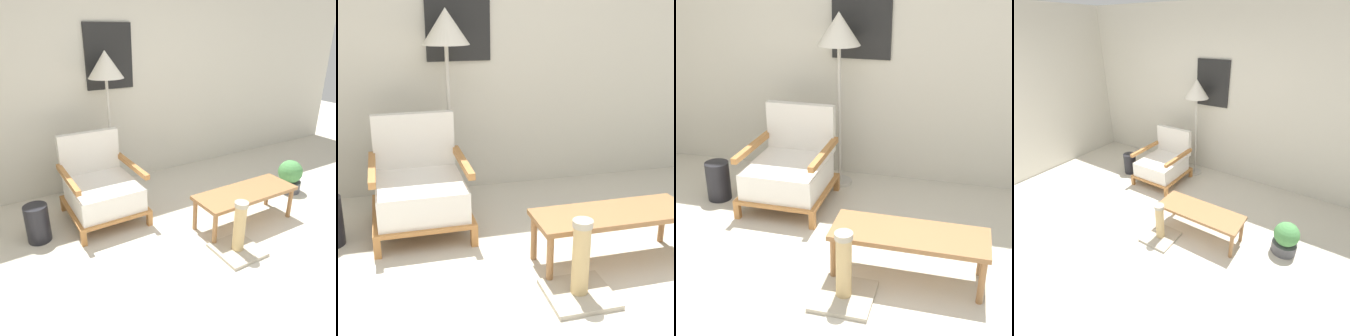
{
  "view_description": "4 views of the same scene",
  "coord_description": "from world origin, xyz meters",
  "views": [
    {
      "loc": [
        -1.44,
        -1.24,
        1.82
      ],
      "look_at": [
        0.09,
        1.36,
        0.55
      ],
      "focal_mm": 35.0,
      "sensor_mm": 36.0,
      "label": 1
    },
    {
      "loc": [
        -0.73,
        -1.67,
        1.62
      ],
      "look_at": [
        0.09,
        1.36,
        0.55
      ],
      "focal_mm": 50.0,
      "sensor_mm": 36.0,
      "label": 2
    },
    {
      "loc": [
        0.95,
        -1.87,
        2.02
      ],
      "look_at": [
        0.09,
        1.36,
        0.55
      ],
      "focal_mm": 50.0,
      "sensor_mm": 36.0,
      "label": 3
    },
    {
      "loc": [
        1.89,
        -1.43,
        2.32
      ],
      "look_at": [
        0.09,
        1.36,
        0.55
      ],
      "focal_mm": 28.0,
      "sensor_mm": 36.0,
      "label": 4
    }
  ],
  "objects": [
    {
      "name": "wall_back",
      "position": [
        -0.0,
        2.52,
        1.35
      ],
      "size": [
        8.0,
        0.09,
        2.7
      ],
      "color": "beige",
      "rests_on": "ground_plane"
    },
    {
      "name": "armchair",
      "position": [
        -0.5,
        1.71,
        0.33
      ],
      "size": [
        0.73,
        0.79,
        0.84
      ],
      "color": "#B2753D",
      "rests_on": "ground_plane"
    },
    {
      "name": "floor_lamp",
      "position": [
        -0.18,
        2.22,
        1.42
      ],
      "size": [
        0.39,
        0.39,
        1.64
      ],
      "color": "#B7B2A8",
      "rests_on": "ground_plane"
    },
    {
      "name": "coffee_table",
      "position": [
        0.69,
        0.86,
        0.32
      ],
      "size": [
        1.06,
        0.39,
        0.36
      ],
      "color": "olive",
      "rests_on": "ground_plane"
    },
    {
      "name": "scratching_post",
      "position": [
        0.32,
        0.52,
        0.15
      ],
      "size": [
        0.39,
        0.39,
        0.5
      ],
      "color": "#B2A893",
      "rests_on": "ground_plane"
    }
  ]
}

